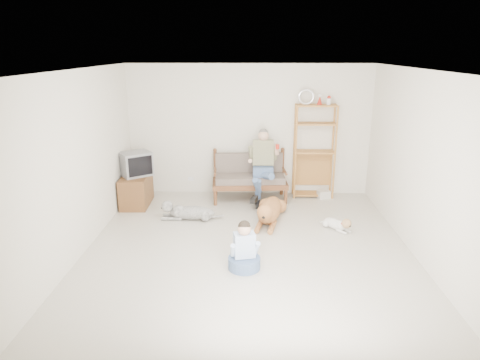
{
  "coord_description": "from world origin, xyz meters",
  "views": [
    {
      "loc": [
        0.03,
        -6.01,
        2.98
      ],
      "look_at": [
        -0.15,
        1.0,
        0.82
      ],
      "focal_mm": 32.0,
      "sensor_mm": 36.0,
      "label": 1
    }
  ],
  "objects_px": {
    "etagere": "(314,150)",
    "golden_retriever": "(269,211)",
    "tv_stand": "(136,190)",
    "loveseat": "(250,176)"
  },
  "relations": [
    {
      "from": "tv_stand",
      "to": "golden_retriever",
      "type": "height_order",
      "value": "tv_stand"
    },
    {
      "from": "loveseat",
      "to": "etagere",
      "type": "height_order",
      "value": "etagere"
    },
    {
      "from": "loveseat",
      "to": "golden_retriever",
      "type": "relative_size",
      "value": 0.98
    },
    {
      "from": "loveseat",
      "to": "tv_stand",
      "type": "bearing_deg",
      "value": -173.49
    },
    {
      "from": "etagere",
      "to": "golden_retriever",
      "type": "height_order",
      "value": "etagere"
    },
    {
      "from": "loveseat",
      "to": "tv_stand",
      "type": "xyz_separation_m",
      "value": [
        -2.24,
        -0.41,
        -0.19
      ]
    },
    {
      "from": "loveseat",
      "to": "tv_stand",
      "type": "relative_size",
      "value": 1.69
    },
    {
      "from": "etagere",
      "to": "tv_stand",
      "type": "bearing_deg",
      "value": -170.37
    },
    {
      "from": "tv_stand",
      "to": "loveseat",
      "type": "bearing_deg",
      "value": 8.7
    },
    {
      "from": "golden_retriever",
      "to": "tv_stand",
      "type": "bearing_deg",
      "value": 174.48
    }
  ]
}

